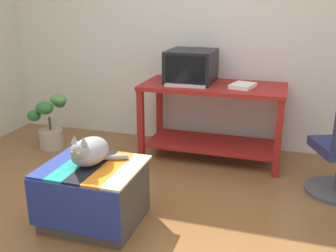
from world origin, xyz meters
TOP-DOWN VIEW (x-y plane):
  - ground_plane at (0.00, 0.00)m, footprint 14.00×14.00m
  - back_wall at (0.00, 2.05)m, footprint 8.00×0.10m
  - desk at (0.18, 1.60)m, footprint 1.42×0.68m
  - tv_monitor at (-0.07, 1.68)m, footprint 0.47×0.51m
  - keyboard at (-0.06, 1.45)m, footprint 0.41×0.17m
  - book at (0.47, 1.55)m, footprint 0.25×0.30m
  - ottoman_with_blanket at (-0.39, 0.11)m, footprint 0.69×0.61m
  - cat at (-0.41, 0.12)m, footprint 0.36×0.38m
  - potted_plant at (-1.56, 1.31)m, footprint 0.45×0.37m

SIDE VIEW (x-z plane):
  - ground_plane at x=0.00m, z-range 0.00..0.00m
  - ottoman_with_blanket at x=-0.39m, z-range 0.00..0.45m
  - potted_plant at x=-1.56m, z-range -0.02..0.60m
  - desk at x=0.18m, z-range 0.14..0.91m
  - cat at x=-0.41m, z-range 0.43..0.68m
  - keyboard at x=-0.06m, z-range 0.77..0.79m
  - book at x=0.47m, z-range 0.77..0.81m
  - tv_monitor at x=-0.07m, z-range 0.77..1.09m
  - back_wall at x=0.00m, z-range 0.00..2.60m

